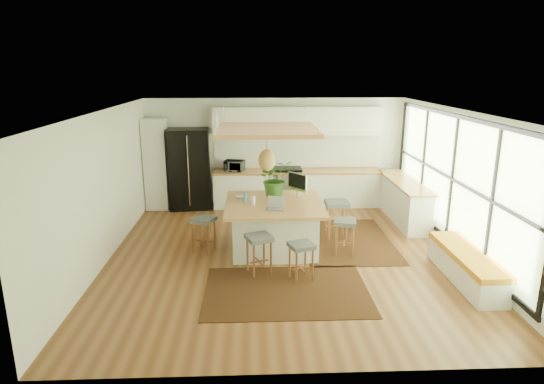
{
  "coord_description": "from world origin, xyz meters",
  "views": [
    {
      "loc": [
        -0.56,
        -8.06,
        3.44
      ],
      "look_at": [
        -0.2,
        0.5,
        1.1
      ],
      "focal_mm": 30.28,
      "sensor_mm": 36.0,
      "label": 1
    }
  ],
  "objects_px": {
    "fridge": "(190,172)",
    "stool_right_back": "(336,221)",
    "laptop": "(275,203)",
    "stool_near_left": "(259,254)",
    "monitor": "(297,184)",
    "island_plant": "(275,182)",
    "stool_left_side": "(204,234)",
    "stool_right_front": "(345,236)",
    "microwave": "(234,165)",
    "stool_near_right": "(301,259)",
    "island": "(274,226)"
  },
  "relations": [
    {
      "from": "island",
      "to": "monitor",
      "type": "relative_size",
      "value": 3.53
    },
    {
      "from": "fridge",
      "to": "stool_near_left",
      "type": "xyz_separation_m",
      "value": [
        1.67,
        -3.93,
        -0.57
      ]
    },
    {
      "from": "stool_left_side",
      "to": "island_plant",
      "type": "bearing_deg",
      "value": 22.58
    },
    {
      "from": "stool_left_side",
      "to": "island_plant",
      "type": "xyz_separation_m",
      "value": [
        1.39,
        0.58,
        0.86
      ]
    },
    {
      "from": "stool_left_side",
      "to": "monitor",
      "type": "distance_m",
      "value": 2.09
    },
    {
      "from": "stool_left_side",
      "to": "microwave",
      "type": "bearing_deg",
      "value": 80.69
    },
    {
      "from": "stool_near_left",
      "to": "stool_left_side",
      "type": "height_order",
      "value": "same"
    },
    {
      "from": "monitor",
      "to": "stool_near_left",
      "type": "bearing_deg",
      "value": -66.55
    },
    {
      "from": "stool_right_front",
      "to": "island",
      "type": "bearing_deg",
      "value": 165.98
    },
    {
      "from": "fridge",
      "to": "stool_right_front",
      "type": "relative_size",
      "value": 2.97
    },
    {
      "from": "fridge",
      "to": "stool_right_back",
      "type": "xyz_separation_m",
      "value": [
        3.29,
        -2.28,
        -0.57
      ]
    },
    {
      "from": "stool_near_right",
      "to": "stool_left_side",
      "type": "relative_size",
      "value": 0.93
    },
    {
      "from": "laptop",
      "to": "monitor",
      "type": "bearing_deg",
      "value": 73.0
    },
    {
      "from": "stool_near_right",
      "to": "stool_right_front",
      "type": "distance_m",
      "value": 1.41
    },
    {
      "from": "stool_right_front",
      "to": "microwave",
      "type": "height_order",
      "value": "microwave"
    },
    {
      "from": "stool_right_back",
      "to": "laptop",
      "type": "relative_size",
      "value": 2.31
    },
    {
      "from": "monitor",
      "to": "microwave",
      "type": "distance_m",
      "value": 2.78
    },
    {
      "from": "fridge",
      "to": "stool_left_side",
      "type": "xyz_separation_m",
      "value": [
        0.63,
        -2.93,
        -0.57
      ]
    },
    {
      "from": "microwave",
      "to": "stool_left_side",
      "type": "bearing_deg",
      "value": -86.74
    },
    {
      "from": "stool_near_right",
      "to": "stool_near_left",
      "type": "bearing_deg",
      "value": 158.59
    },
    {
      "from": "stool_right_front",
      "to": "laptop",
      "type": "relative_size",
      "value": 1.98
    },
    {
      "from": "stool_right_front",
      "to": "stool_right_back",
      "type": "xyz_separation_m",
      "value": [
        -0.01,
        0.86,
        0.0
      ]
    },
    {
      "from": "stool_right_back",
      "to": "laptop",
      "type": "bearing_deg",
      "value": -143.99
    },
    {
      "from": "stool_right_back",
      "to": "laptop",
      "type": "height_order",
      "value": "laptop"
    },
    {
      "from": "stool_near_right",
      "to": "microwave",
      "type": "height_order",
      "value": "microwave"
    },
    {
      "from": "island_plant",
      "to": "island",
      "type": "bearing_deg",
      "value": -94.87
    },
    {
      "from": "laptop",
      "to": "monitor",
      "type": "distance_m",
      "value": 0.99
    },
    {
      "from": "stool_right_front",
      "to": "laptop",
      "type": "xyz_separation_m",
      "value": [
        -1.32,
        -0.1,
        0.7
      ]
    },
    {
      "from": "laptop",
      "to": "stool_near_left",
      "type": "bearing_deg",
      "value": -101.48
    },
    {
      "from": "stool_near_right",
      "to": "laptop",
      "type": "bearing_deg",
      "value": 111.9
    },
    {
      "from": "island",
      "to": "stool_near_right",
      "type": "bearing_deg",
      "value": -74.51
    },
    {
      "from": "stool_near_left",
      "to": "laptop",
      "type": "height_order",
      "value": "laptop"
    },
    {
      "from": "monitor",
      "to": "island_plant",
      "type": "height_order",
      "value": "island_plant"
    },
    {
      "from": "stool_right_front",
      "to": "monitor",
      "type": "bearing_deg",
      "value": 137.81
    },
    {
      "from": "fridge",
      "to": "stool_right_back",
      "type": "relative_size",
      "value": 2.55
    },
    {
      "from": "stool_left_side",
      "to": "monitor",
      "type": "xyz_separation_m",
      "value": [
        1.83,
        0.55,
        0.83
      ]
    },
    {
      "from": "island",
      "to": "stool_right_front",
      "type": "xyz_separation_m",
      "value": [
        1.32,
        -0.33,
        -0.11
      ]
    },
    {
      "from": "fridge",
      "to": "laptop",
      "type": "xyz_separation_m",
      "value": [
        1.98,
        -3.24,
        0.12
      ]
    },
    {
      "from": "stool_left_side",
      "to": "monitor",
      "type": "bearing_deg",
      "value": 16.59
    },
    {
      "from": "fridge",
      "to": "stool_near_right",
      "type": "height_order",
      "value": "fridge"
    },
    {
      "from": "fridge",
      "to": "stool_right_back",
      "type": "bearing_deg",
      "value": -38.47
    },
    {
      "from": "stool_near_left",
      "to": "stool_near_right",
      "type": "distance_m",
      "value": 0.75
    },
    {
      "from": "stool_right_back",
      "to": "microwave",
      "type": "height_order",
      "value": "microwave"
    },
    {
      "from": "island",
      "to": "monitor",
      "type": "xyz_separation_m",
      "value": [
        0.48,
        0.43,
        0.72
      ]
    },
    {
      "from": "fridge",
      "to": "stool_near_right",
      "type": "relative_size",
      "value": 3.13
    },
    {
      "from": "island",
      "to": "stool_left_side",
      "type": "height_order",
      "value": "island"
    },
    {
      "from": "stool_left_side",
      "to": "stool_near_right",
      "type": "bearing_deg",
      "value": -36.22
    },
    {
      "from": "stool_near_left",
      "to": "stool_right_front",
      "type": "relative_size",
      "value": 1.02
    },
    {
      "from": "island",
      "to": "fridge",
      "type": "bearing_deg",
      "value": 125.11
    },
    {
      "from": "island",
      "to": "microwave",
      "type": "height_order",
      "value": "microwave"
    }
  ]
}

